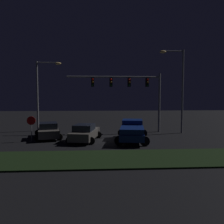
% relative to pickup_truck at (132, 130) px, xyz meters
% --- Properties ---
extents(ground_plane, '(80.00, 80.00, 0.00)m').
position_rel_pickup_truck_xyz_m(ground_plane, '(-2.93, 1.68, -1.00)').
color(ground_plane, black).
extents(grass_median, '(25.41, 4.25, 0.10)m').
position_rel_pickup_truck_xyz_m(grass_median, '(-2.93, -5.94, -0.95)').
color(grass_median, black).
rests_on(grass_median, ground_plane).
extents(pickup_truck, '(3.46, 5.65, 1.80)m').
position_rel_pickup_truck_xyz_m(pickup_truck, '(0.00, 0.00, 0.00)').
color(pickup_truck, navy).
rests_on(pickup_truck, ground_plane).
extents(car_sedan, '(3.16, 4.71, 1.51)m').
position_rel_pickup_truck_xyz_m(car_sedan, '(-7.80, 1.76, -0.26)').
color(car_sedan, '#514C47').
rests_on(car_sedan, ground_plane).
extents(car_sedan_far, '(3.05, 4.67, 1.51)m').
position_rel_pickup_truck_xyz_m(car_sedan_far, '(-4.25, 0.17, -0.26)').
color(car_sedan_far, '#514C47').
rests_on(car_sedan_far, ground_plane).
extents(traffic_signal_gantry, '(10.32, 0.56, 6.50)m').
position_rel_pickup_truck_xyz_m(traffic_signal_gantry, '(0.42, 4.96, 4.03)').
color(traffic_signal_gantry, slate).
rests_on(traffic_signal_gantry, ground_plane).
extents(street_lamp_left, '(2.84, 0.44, 7.94)m').
position_rel_pickup_truck_xyz_m(street_lamp_left, '(-9.36, 6.46, 4.04)').
color(street_lamp_left, slate).
rests_on(street_lamp_left, ground_plane).
extents(street_lamp_right, '(2.64, 0.44, 8.90)m').
position_rel_pickup_truck_xyz_m(street_lamp_right, '(5.51, 3.92, 4.54)').
color(street_lamp_right, slate).
rests_on(street_lamp_right, ground_plane).
extents(stop_sign, '(0.76, 0.08, 2.23)m').
position_rel_pickup_truck_xyz_m(stop_sign, '(-8.93, 0.25, 0.56)').
color(stop_sign, slate).
rests_on(stop_sign, ground_plane).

